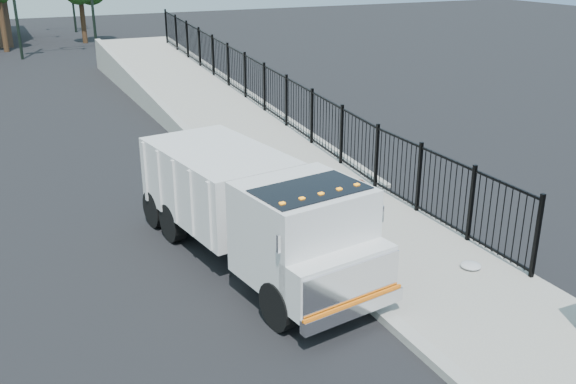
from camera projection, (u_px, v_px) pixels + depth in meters
name	position (u px, v px, depth m)	size (l,w,h in m)	color
ground	(335.00, 275.00, 13.67)	(120.00, 120.00, 0.00)	black
sidewalk	(469.00, 296.00, 12.73)	(3.55, 12.00, 0.12)	#9E998E
curb	(387.00, 318.00, 11.95)	(0.30, 12.00, 0.16)	#ADAAA3
ramp	(199.00, 108.00, 28.04)	(3.95, 24.00, 1.70)	#9E998E
iron_fence	(265.00, 103.00, 24.91)	(0.10, 28.00, 1.80)	black
truck	(254.00, 207.00, 13.70)	(3.31, 7.32, 2.42)	black
worker	(358.00, 224.00, 13.46)	(0.72, 0.48, 1.99)	#551F0E
debris	(471.00, 265.00, 13.71)	(0.45, 0.45, 0.11)	silver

